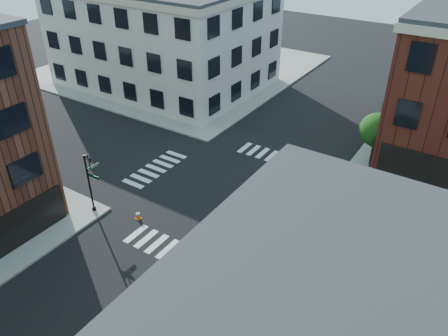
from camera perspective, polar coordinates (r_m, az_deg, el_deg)
ground at (r=32.50m, az=0.50°, el=-3.60°), size 120.00×120.00×0.00m
sidewalk_nw at (r=58.95m, az=-5.83°, el=13.00°), size 30.00×30.00×0.15m
building_nw at (r=52.50m, az=-7.88°, el=16.73°), size 22.00×16.00×11.00m
tree_near at (r=36.55m, az=19.34°, el=4.50°), size 2.69×2.69×4.49m
tree_far at (r=42.06m, az=21.57°, el=7.18°), size 2.43×2.43×4.07m
signal_pole at (r=30.66m, az=-17.07°, el=-1.15°), size 1.29×1.24×4.60m
box_truck at (r=25.30m, az=22.12°, el=-13.43°), size 7.75×2.92×3.44m
traffic_cone at (r=30.66m, az=-11.17°, el=-6.03°), size 0.45×0.45×0.67m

